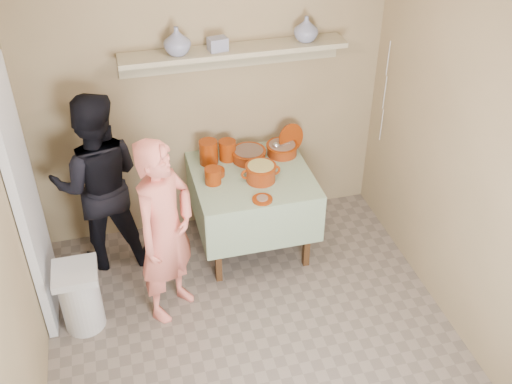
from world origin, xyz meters
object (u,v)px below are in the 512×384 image
object	(u,v)px
serving_table	(252,185)
cazuela_rice	(261,171)
person_helper	(98,183)
person_cook	(166,232)
trash_bin	(80,297)

from	to	relation	value
serving_table	cazuela_rice	bearing A→B (deg)	-68.82
person_helper	serving_table	size ratio (longest dim) A/B	1.60
serving_table	cazuela_rice	size ratio (longest dim) A/B	2.95
person_cook	cazuela_rice	distance (m)	0.96
person_cook	serving_table	distance (m)	0.99
person_helper	trash_bin	world-z (taller)	person_helper
person_helper	cazuela_rice	size ratio (longest dim) A/B	4.72
person_cook	person_helper	size ratio (longest dim) A/B	0.97
person_helper	serving_table	bearing A→B (deg)	176.79
person_cook	trash_bin	xyz separation A→B (m)	(-0.68, -0.02, -0.47)
person_cook	cazuela_rice	world-z (taller)	person_cook
person_helper	person_cook	bearing A→B (deg)	124.68
person_helper	serving_table	world-z (taller)	person_helper
person_helper	serving_table	distance (m)	1.25
trash_bin	person_helper	bearing A→B (deg)	72.39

